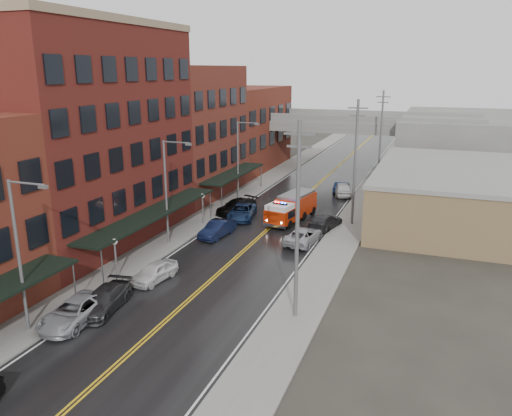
% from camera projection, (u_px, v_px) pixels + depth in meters
% --- Properties ---
extents(road, '(11.00, 160.00, 0.02)m').
position_uv_depth(road, '(265.00, 232.00, 46.46)').
color(road, black).
rests_on(road, ground).
extents(sidewalk_left, '(3.00, 160.00, 0.15)m').
position_uv_depth(sidewalk_left, '(195.00, 223.00, 48.88)').
color(sidewalk_left, slate).
rests_on(sidewalk_left, ground).
extents(sidewalk_right, '(3.00, 160.00, 0.15)m').
position_uv_depth(sidewalk_right, '(343.00, 240.00, 44.00)').
color(sidewalk_right, slate).
rests_on(sidewalk_right, ground).
extents(curb_left, '(0.30, 160.00, 0.15)m').
position_uv_depth(curb_left, '(210.00, 225.00, 48.33)').
color(curb_left, gray).
rests_on(curb_left, ground).
extents(curb_right, '(0.30, 160.00, 0.15)m').
position_uv_depth(curb_right, '(325.00, 238.00, 44.55)').
color(curb_right, gray).
rests_on(curb_right, ground).
extents(brick_building_b, '(9.00, 20.00, 18.00)m').
position_uv_depth(brick_building_b, '(90.00, 138.00, 42.15)').
color(brick_building_b, '#5A1818').
rests_on(brick_building_b, ground).
extents(brick_building_c, '(9.00, 15.00, 15.00)m').
position_uv_depth(brick_building_c, '(188.00, 132.00, 58.36)').
color(brick_building_c, maroon).
rests_on(brick_building_c, ground).
extents(brick_building_far, '(9.00, 20.00, 12.00)m').
position_uv_depth(brick_building_far, '(243.00, 129.00, 74.57)').
color(brick_building_far, '#5E2918').
rests_on(brick_building_far, ground).
extents(tan_building, '(14.00, 22.00, 5.00)m').
position_uv_depth(tan_building, '(450.00, 196.00, 49.47)').
color(tan_building, brown).
rests_on(tan_building, ground).
extents(right_far_block, '(18.00, 30.00, 8.00)m').
position_uv_depth(right_far_block, '(464.00, 142.00, 75.49)').
color(right_far_block, slate).
rests_on(right_far_block, ground).
extents(awning_1, '(2.60, 18.00, 3.09)m').
position_uv_depth(awning_1, '(154.00, 213.00, 41.84)').
color(awning_1, black).
rests_on(awning_1, ground).
extents(awning_2, '(2.60, 13.00, 3.09)m').
position_uv_depth(awning_2, '(234.00, 173.00, 57.64)').
color(awning_2, black).
rests_on(awning_2, ground).
extents(globe_lamp_1, '(0.44, 0.44, 3.12)m').
position_uv_depth(globe_lamp_1, '(115.00, 250.00, 35.33)').
color(globe_lamp_1, '#59595B').
rests_on(globe_lamp_1, ground).
extents(globe_lamp_2, '(0.44, 0.44, 3.12)m').
position_uv_depth(globe_lamp_2, '(203.00, 202.00, 47.97)').
color(globe_lamp_2, '#59595B').
rests_on(globe_lamp_2, ground).
extents(street_lamp_0, '(2.64, 0.22, 9.00)m').
position_uv_depth(street_lamp_0, '(21.00, 248.00, 27.38)').
color(street_lamp_0, '#59595B').
rests_on(street_lamp_0, ground).
extents(street_lamp_1, '(2.64, 0.22, 9.00)m').
position_uv_depth(street_lamp_1, '(168.00, 186.00, 41.83)').
color(street_lamp_1, '#59595B').
rests_on(street_lamp_1, ground).
extents(street_lamp_2, '(2.64, 0.22, 9.00)m').
position_uv_depth(street_lamp_2, '(240.00, 156.00, 56.28)').
color(street_lamp_2, '#59595B').
rests_on(street_lamp_2, ground).
extents(utility_pole_0, '(1.80, 0.24, 12.00)m').
position_uv_depth(utility_pole_0, '(297.00, 219.00, 28.81)').
color(utility_pole_0, '#59595B').
rests_on(utility_pole_0, ground).
extents(utility_pole_1, '(1.80, 0.24, 12.00)m').
position_uv_depth(utility_pole_1, '(355.00, 161.00, 46.87)').
color(utility_pole_1, '#59595B').
rests_on(utility_pole_1, ground).
extents(utility_pole_2, '(1.80, 0.24, 12.00)m').
position_uv_depth(utility_pole_2, '(381.00, 135.00, 64.93)').
color(utility_pole_2, '#59595B').
rests_on(utility_pole_2, ground).
extents(overpass, '(40.00, 10.00, 7.50)m').
position_uv_depth(overpass, '(337.00, 129.00, 73.74)').
color(overpass, slate).
rests_on(overpass, ground).
extents(fire_truck, '(3.89, 7.53, 2.64)m').
position_uv_depth(fire_truck, '(291.00, 207.00, 49.46)').
color(fire_truck, '#AE2408').
rests_on(fire_truck, ground).
extents(parked_car_left_2, '(2.68, 5.25, 1.42)m').
position_uv_depth(parked_car_left_2, '(74.00, 312.00, 29.72)').
color(parked_car_left_2, '#9B9DA3').
rests_on(parked_car_left_2, ground).
extents(parked_car_left_3, '(2.66, 5.07, 1.40)m').
position_uv_depth(parked_car_left_3, '(104.00, 300.00, 31.25)').
color(parked_car_left_3, '#232325').
rests_on(parked_car_left_3, ground).
extents(parked_car_left_4, '(2.12, 4.17, 1.36)m').
position_uv_depth(parked_car_left_4, '(155.00, 272.00, 35.61)').
color(parked_car_left_4, silver).
rests_on(parked_car_left_4, ground).
extents(parked_car_left_5, '(2.02, 4.59, 1.47)m').
position_uv_depth(parked_car_left_5, '(217.00, 229.00, 44.94)').
color(parked_car_left_5, black).
rests_on(parked_car_left_5, ground).
extents(parked_car_left_6, '(3.44, 5.64, 1.46)m').
position_uv_depth(parked_car_left_6, '(242.00, 212.00, 50.36)').
color(parked_car_left_6, '#132447').
rests_on(parked_car_left_6, ground).
extents(parked_car_left_7, '(3.68, 5.49, 1.48)m').
position_uv_depth(parked_car_left_7, '(236.00, 207.00, 52.22)').
color(parked_car_left_7, black).
rests_on(parked_car_left_7, ground).
extents(parked_car_right_0, '(2.73, 5.15, 1.38)m').
position_uv_depth(parked_car_right_0, '(303.00, 236.00, 43.27)').
color(parked_car_right_0, '#A0A2A8').
rests_on(parked_car_right_0, ground).
extents(parked_car_right_1, '(2.90, 5.14, 1.40)m').
position_uv_depth(parked_car_right_1, '(325.00, 222.00, 47.23)').
color(parked_car_right_1, '#252527').
rests_on(parked_car_right_1, ground).
extents(parked_car_right_2, '(3.29, 5.13, 1.62)m').
position_uv_depth(parked_car_right_2, '(342.00, 189.00, 59.50)').
color(parked_car_right_2, silver).
rests_on(parked_car_right_2, ground).
extents(parked_car_right_3, '(1.51, 4.13, 1.35)m').
position_uv_depth(parked_car_right_3, '(341.00, 187.00, 61.12)').
color(parked_car_right_3, '#0E1A32').
rests_on(parked_car_right_3, ground).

